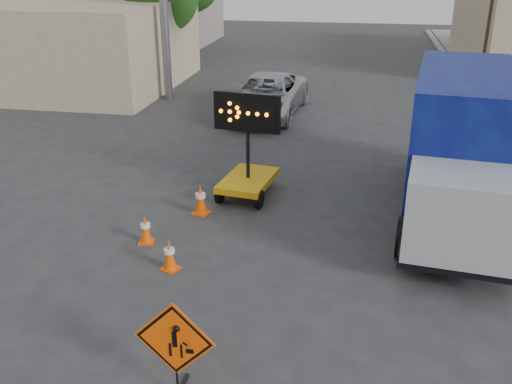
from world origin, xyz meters
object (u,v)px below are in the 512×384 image
(construction_sign, at_px, (175,348))
(box_truck, at_px, (459,155))
(pickup_truck, at_px, (266,95))
(arrow_board, at_px, (248,174))

(construction_sign, height_order, box_truck, box_truck)
(box_truck, bearing_deg, construction_sign, -116.55)
(pickup_truck, relative_size, box_truck, 0.75)
(arrow_board, distance_m, pickup_truck, 8.42)
(construction_sign, bearing_deg, arrow_board, 95.38)
(construction_sign, xyz_separation_m, box_truck, (4.84, 7.39, 0.74))
(pickup_truck, bearing_deg, box_truck, -50.51)
(construction_sign, height_order, pickup_truck, construction_sign)
(arrow_board, xyz_separation_m, box_truck, (5.30, -0.29, 0.97))
(box_truck, bearing_deg, pickup_truck, 132.36)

